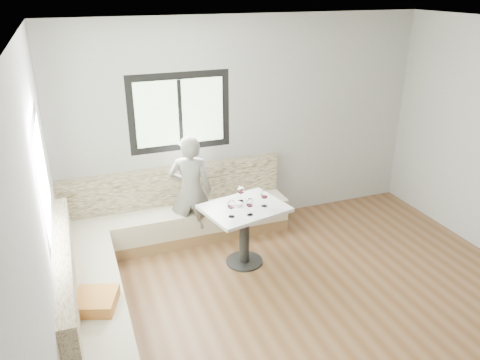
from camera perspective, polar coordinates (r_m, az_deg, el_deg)
room at (r=4.22m, az=11.84°, el=-1.94°), size 5.01×5.01×2.81m
banquette at (r=5.56m, az=-11.45°, el=-8.02°), size 2.90×2.80×0.95m
table at (r=5.51m, az=0.54°, el=-5.02°), size 1.05×0.90×0.75m
person at (r=5.90m, az=-6.00°, el=-1.35°), size 0.62×0.51×1.47m
olive_ramekin at (r=5.45m, az=-0.25°, el=-2.94°), size 0.09×0.09×0.04m
wine_glass_a at (r=5.14m, az=-1.06°, el=-3.08°), size 0.09×0.09×0.20m
wine_glass_b at (r=5.18m, az=1.22°, el=-2.88°), size 0.09×0.09×0.20m
wine_glass_c at (r=5.38m, az=3.01°, el=-1.85°), size 0.09×0.09×0.20m
wine_glass_d at (r=5.50m, az=0.13°, el=-1.26°), size 0.09×0.09×0.20m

